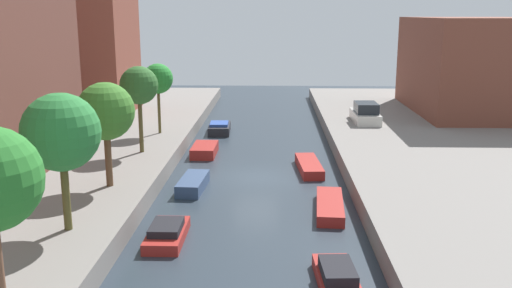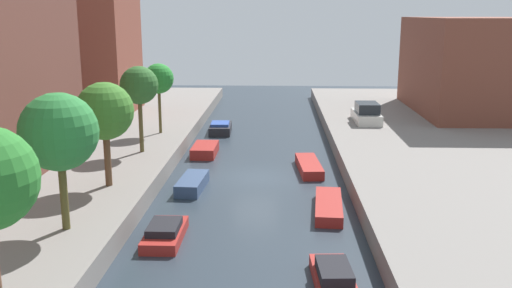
% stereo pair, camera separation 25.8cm
% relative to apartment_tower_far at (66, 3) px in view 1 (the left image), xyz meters
% --- Properties ---
extents(ground_plane, '(84.00, 84.00, 0.00)m').
position_rel_apartment_tower_far_xyz_m(ground_plane, '(16.00, -15.66, -10.03)').
color(ground_plane, '#28333D').
extents(apartment_tower_far, '(10.00, 8.17, 18.05)m').
position_rel_apartment_tower_far_xyz_m(apartment_tower_far, '(0.00, 0.00, 0.00)').
color(apartment_tower_far, brown).
rests_on(apartment_tower_far, quay_left).
extents(low_block_right, '(10.00, 14.65, 7.88)m').
position_rel_apartment_tower_far_xyz_m(low_block_right, '(34.00, 1.58, -5.09)').
color(low_block_right, brown).
rests_on(low_block_right, quay_right).
extents(street_tree_1, '(2.98, 2.98, 5.37)m').
position_rel_apartment_tower_far_xyz_m(street_tree_1, '(9.00, -26.31, -5.17)').
color(street_tree_1, brown).
rests_on(street_tree_1, quay_left).
extents(street_tree_2, '(2.77, 2.77, 5.08)m').
position_rel_apartment_tower_far_xyz_m(street_tree_2, '(9.00, -20.61, -5.37)').
color(street_tree_2, brown).
rests_on(street_tree_2, quay_left).
extents(street_tree_3, '(2.27, 2.27, 5.20)m').
position_rel_apartment_tower_far_xyz_m(street_tree_3, '(9.00, -13.74, -5.00)').
color(street_tree_3, brown).
rests_on(street_tree_3, quay_left).
extents(street_tree_4, '(2.08, 2.08, 4.87)m').
position_rel_apartment_tower_far_xyz_m(street_tree_4, '(9.00, -8.19, -5.23)').
color(street_tree_4, brown).
rests_on(street_tree_4, quay_left).
extents(parked_car, '(1.87, 4.38, 1.54)m').
position_rel_apartment_tower_far_xyz_m(parked_car, '(24.10, -3.63, -8.39)').
color(parked_car, beige).
rests_on(parked_car, quay_right).
extents(moored_boat_left_1, '(1.48, 3.35, 0.77)m').
position_rel_apartment_tower_far_xyz_m(moored_boat_left_1, '(12.59, -24.95, -9.70)').
color(moored_boat_left_1, maroon).
rests_on(moored_boat_left_1, ground_plane).
extents(moored_boat_left_2, '(1.45, 3.49, 0.66)m').
position_rel_apartment_tower_far_xyz_m(moored_boat_left_2, '(12.69, -17.98, -9.70)').
color(moored_boat_left_2, '#33476B').
rests_on(moored_boat_left_2, ground_plane).
extents(moored_boat_left_3, '(1.58, 3.19, 0.67)m').
position_rel_apartment_tower_far_xyz_m(moored_boat_left_3, '(12.41, -10.44, -9.69)').
color(moored_boat_left_3, maroon).
rests_on(moored_boat_left_3, ground_plane).
extents(moored_boat_left_4, '(1.75, 3.39, 0.88)m').
position_rel_apartment_tower_far_xyz_m(moored_boat_left_4, '(12.74, -3.36, -9.64)').
color(moored_boat_left_4, '#232328').
rests_on(moored_boat_left_4, ground_plane).
extents(moored_boat_right_1, '(1.50, 3.52, 0.84)m').
position_rel_apartment_tower_far_xyz_m(moored_boat_right_1, '(19.21, -28.82, -9.68)').
color(moored_boat_right_1, maroon).
rests_on(moored_boat_right_1, ground_plane).
extents(moored_boat_right_2, '(1.58, 4.56, 0.52)m').
position_rel_apartment_tower_far_xyz_m(moored_boat_right_2, '(19.70, -21.18, -9.77)').
color(moored_boat_right_2, maroon).
rests_on(moored_boat_right_2, ground_plane).
extents(moored_boat_right_3, '(1.55, 4.51, 0.57)m').
position_rel_apartment_tower_far_xyz_m(moored_boat_right_3, '(19.14, -14.08, -9.74)').
color(moored_boat_right_3, maroon).
rests_on(moored_boat_right_3, ground_plane).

